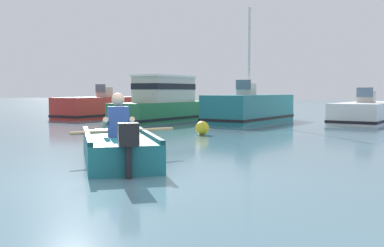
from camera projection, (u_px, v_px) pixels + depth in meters
name	position (u px, v px, depth m)	size (l,w,h in m)	color
ground_plane	(130.00, 175.00, 6.77)	(120.00, 120.00, 0.00)	slate
rowboat_with_person	(117.00, 147.00, 8.15)	(2.88, 3.22, 1.19)	#1E727A
moored_boat_red	(111.00, 108.00, 21.77)	(2.20, 6.19, 1.53)	#B72D28
moored_boat_green	(170.00, 104.00, 19.69)	(2.30, 6.86, 1.87)	#287042
moored_boat_teal	(250.00, 109.00, 18.29)	(2.35, 5.02, 4.42)	#1E727A
moored_boat_white	(368.00, 113.00, 18.37)	(2.47, 5.55, 1.35)	white
mooring_buoy	(202.00, 128.00, 13.04)	(0.38, 0.38, 0.38)	yellow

